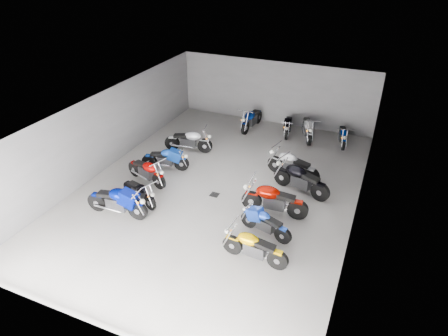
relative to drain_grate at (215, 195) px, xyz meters
The scene contains 20 objects.
ground 0.50m from the drain_grate, 90.00° to the left, with size 14.00×14.00×0.00m, color #9F9C96.
wall_back 7.67m from the drain_grate, 90.00° to the left, with size 10.00×0.10×3.20m, color slate.
wall_left 5.27m from the drain_grate, behind, with size 0.10×14.00×3.20m, color slate.
wall_right 5.27m from the drain_grate, ahead, with size 0.10×14.00×3.20m, color slate.
ceiling 3.25m from the drain_grate, 90.00° to the left, with size 10.00×14.00×0.04m, color black.
drain_grate is the anchor object (origin of this frame).
motorcycle_left_b 3.56m from the drain_grate, 136.14° to the right, with size 2.31×0.50×1.01m.
motorcycle_left_c 2.77m from the drain_grate, 146.67° to the right, with size 1.78×0.79×0.82m.
motorcycle_left_d 2.85m from the drain_grate, behind, with size 2.05×0.77×0.92m.
motorcycle_left_e 2.87m from the drain_grate, 159.49° to the left, with size 1.98×0.62×0.88m.
motorcycle_left_f 3.82m from the drain_grate, 131.91° to the left, with size 2.17×0.64×0.96m.
motorcycle_right_b 3.76m from the drain_grate, 47.56° to the right, with size 2.08×0.44×0.91m.
motorcycle_right_c 2.88m from the drain_grate, 30.92° to the right, with size 1.85×0.62×0.83m.
motorcycle_right_d 2.43m from the drain_grate, ahead, with size 2.35×0.49×1.03m.
motorcycle_right_e 3.27m from the drain_grate, 26.65° to the left, with size 2.29×0.86×1.03m.
motorcycle_right_f 3.38m from the drain_grate, 45.83° to the left, with size 2.24×0.69×1.00m.
motorcycle_back_c 6.32m from the drain_grate, 97.14° to the left, with size 0.48×2.23×0.98m.
motorcycle_back_d 6.46m from the drain_grate, 80.37° to the left, with size 0.50×1.92×0.85m.
motorcycle_back_e 6.60m from the drain_grate, 71.83° to the left, with size 0.89×2.17×0.99m.
motorcycle_back_f 7.30m from the drain_grate, 59.38° to the left, with size 0.56×1.86×0.83m.
Camera 1 is at (5.24, -11.86, 8.32)m, focal length 32.00 mm.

